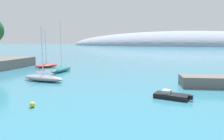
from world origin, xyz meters
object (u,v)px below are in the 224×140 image
at_px(motorboat_black_alongside_breakwater, 171,96).
at_px(sailboat_grey_mid_mooring, 43,78).
at_px(sailboat_teal_outer_mooring, 62,69).
at_px(sailboat_red_near_shore, 46,65).
at_px(mooring_buoy_yellow, 32,105).

bearing_deg(motorboat_black_alongside_breakwater, sailboat_grey_mid_mooring, -0.33).
bearing_deg(sailboat_teal_outer_mooring, sailboat_red_near_shore, -126.26).
bearing_deg(sailboat_red_near_shore, sailboat_teal_outer_mooring, -95.63).
distance_m(sailboat_red_near_shore, sailboat_grey_mid_mooring, 17.53).
bearing_deg(sailboat_red_near_shore, motorboat_black_alongside_breakwater, -93.08).
bearing_deg(sailboat_teal_outer_mooring, mooring_buoy_yellow, 22.85).
xyz_separation_m(sailboat_red_near_shore, sailboat_grey_mid_mooring, (8.76, -15.19, 0.01)).
xyz_separation_m(sailboat_grey_mid_mooring, sailboat_teal_outer_mooring, (-1.89, 9.76, 0.00)).
distance_m(motorboat_black_alongside_breakwater, mooring_buoy_yellow, 14.94).
bearing_deg(sailboat_teal_outer_mooring, motorboat_black_alongside_breakwater, 57.13).
height_order(sailboat_red_near_shore, sailboat_grey_mid_mooring, sailboat_red_near_shore).
xyz_separation_m(sailboat_grey_mid_mooring, motorboat_black_alongside_breakwater, (19.73, -5.35, -0.23)).
height_order(sailboat_red_near_shore, mooring_buoy_yellow, sailboat_red_near_shore).
xyz_separation_m(sailboat_grey_mid_mooring, mooring_buoy_yellow, (6.42, -12.16, -0.26)).
distance_m(sailboat_red_near_shore, sailboat_teal_outer_mooring, 8.76).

